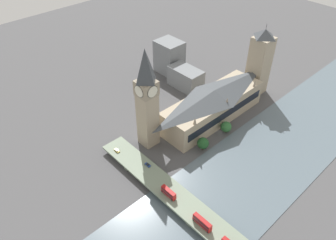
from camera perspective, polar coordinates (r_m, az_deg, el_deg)
The scene contains 14 objects.
ground_plane at distance 235.31m, azimuth 9.20°, elevation -2.16°, with size 600.00×600.00×0.00m, color #4C4C4F.
river_water at distance 221.73m, azimuth 16.49°, elevation -6.60°, with size 61.05×360.00×0.30m, color slate.
parliament_hall at distance 240.11m, azimuth 7.86°, elevation 2.69°, with size 25.68×84.90×24.67m.
clock_tower at distance 202.22m, azimuth -3.71°, elevation 3.84°, with size 11.97×11.97×70.13m.
victoria_tower at distance 270.64m, azimuth 15.65°, elevation 9.72°, with size 14.25×14.25×58.03m.
road_bridge at distance 182.16m, azimuth 4.94°, elevation -16.03°, with size 154.09×15.24×4.74m.
double_decker_bus_lead at distance 175.21m, azimuth 5.99°, elevation -17.27°, with size 11.52×2.51×5.05m.
double_decker_bus_rear at distance 185.80m, azimuth 0.11°, elevation -12.49°, with size 10.05×2.55×4.70m.
car_northbound_lead at distance 202.54m, azimuth -3.56°, elevation -7.80°, with size 4.09×1.78×1.37m.
car_northbound_tail at distance 213.66m, azimuth -8.90°, elevation -5.24°, with size 4.21×1.80×1.37m.
city_block_west at distance 275.68m, azimuth 3.08°, elevation 7.30°, with size 28.87×16.14×17.17m.
city_block_center at distance 295.10m, azimuth 0.22°, elevation 10.95°, with size 22.56×18.90×29.06m.
tree_embankment_near at distance 216.73m, azimuth 6.12°, elevation -4.04°, with size 7.77×7.77×9.65m.
tree_embankment_mid at distance 232.34m, azimuth 10.07°, elevation -1.17°, with size 7.68×7.68×9.17m.
Camera 1 is at (-102.63, 147.12, 152.30)m, focal length 35.00 mm.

